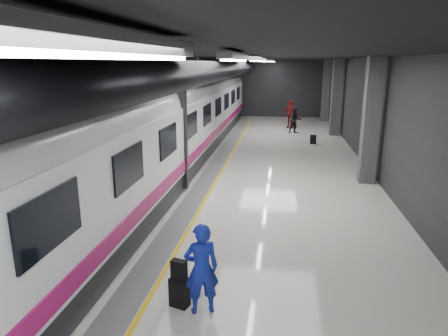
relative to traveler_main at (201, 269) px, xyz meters
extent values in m
plane|color=silver|center=(-0.11, 6.71, -0.84)|extent=(40.00, 40.00, 0.00)
cube|color=black|center=(-0.11, 6.71, 3.66)|extent=(10.00, 40.00, 0.02)
cube|color=#28282B|center=(-0.11, 26.71, 1.41)|extent=(10.00, 0.02, 4.50)
cube|color=#28282B|center=(-5.11, 6.71, 1.41)|extent=(0.02, 40.00, 4.50)
cube|color=#28282B|center=(4.89, 6.71, 1.41)|extent=(0.02, 40.00, 4.50)
cube|color=slate|center=(-1.46, 6.71, -0.83)|extent=(0.65, 39.80, 0.01)
cube|color=yellow|center=(-1.06, 6.71, -0.83)|extent=(0.10, 39.80, 0.01)
cylinder|color=black|center=(-1.41, 6.71, 3.11)|extent=(0.80, 38.00, 0.80)
cube|color=silver|center=(0.49, -4.29, 3.56)|extent=(0.22, 2.60, 0.10)
cube|color=silver|center=(0.49, 0.71, 3.56)|extent=(0.22, 2.60, 0.10)
cube|color=silver|center=(0.49, 5.71, 3.56)|extent=(0.22, 2.60, 0.10)
cube|color=silver|center=(0.49, 10.71, 3.56)|extent=(0.22, 2.60, 0.10)
cube|color=silver|center=(0.49, 15.71, 3.56)|extent=(0.22, 2.60, 0.10)
cube|color=silver|center=(0.49, 20.71, 3.56)|extent=(0.22, 2.60, 0.10)
cube|color=silver|center=(0.49, 24.71, 3.56)|extent=(0.22, 2.60, 0.10)
cube|color=#515154|center=(4.44, 8.71, 1.41)|extent=(0.55, 0.55, 4.50)
cube|color=#515154|center=(4.44, 18.71, 1.41)|extent=(0.55, 0.55, 4.50)
cube|color=#515154|center=(4.44, 24.71, 1.41)|extent=(0.55, 0.55, 4.50)
cube|color=black|center=(-3.36, 6.71, -0.49)|extent=(2.80, 38.00, 0.60)
cube|color=white|center=(-3.36, 6.71, 0.91)|extent=(2.90, 38.00, 2.20)
cylinder|color=white|center=(-3.36, 6.71, 1.86)|extent=(2.80, 38.00, 2.80)
cube|color=#990D56|center=(-1.89, 6.71, 0.11)|extent=(0.04, 38.00, 0.35)
cube|color=black|center=(-3.36, 6.71, 1.16)|extent=(3.05, 0.25, 3.80)
cube|color=black|center=(-1.89, -1.29, 1.31)|extent=(0.05, 1.60, 0.85)
cube|color=black|center=(-1.89, 1.71, 1.31)|extent=(0.05, 1.60, 0.85)
cube|color=black|center=(-1.89, 4.71, 1.31)|extent=(0.05, 1.60, 0.85)
cube|color=black|center=(-1.89, 7.71, 1.31)|extent=(0.05, 1.60, 0.85)
cube|color=black|center=(-1.89, 10.71, 1.31)|extent=(0.05, 1.60, 0.85)
cube|color=black|center=(-1.89, 13.71, 1.31)|extent=(0.05, 1.60, 0.85)
cube|color=black|center=(-1.89, 16.71, 1.31)|extent=(0.05, 1.60, 0.85)
cube|color=black|center=(-1.89, 19.71, 1.31)|extent=(0.05, 1.60, 0.85)
cube|color=black|center=(-1.89, 22.71, 1.31)|extent=(0.05, 1.60, 0.85)
imported|color=#1B31CE|center=(0.00, 0.00, 0.00)|extent=(0.72, 0.60, 1.68)
cube|color=black|center=(-0.43, 0.10, -0.56)|extent=(0.39, 0.31, 0.55)
cube|color=black|center=(-0.43, 0.08, -0.10)|extent=(0.30, 0.21, 0.37)
imported|color=black|center=(2.09, 18.99, -0.03)|extent=(0.96, 0.86, 1.61)
imported|color=maroon|center=(1.83, 20.98, 0.11)|extent=(1.19, 0.74, 1.89)
cube|color=black|center=(3.00, 15.73, -0.60)|extent=(0.33, 0.22, 0.48)
camera|label=1|loc=(1.29, -6.12, 3.47)|focal=32.00mm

